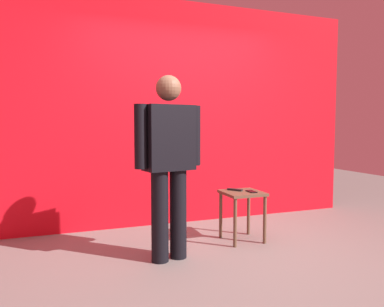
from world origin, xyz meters
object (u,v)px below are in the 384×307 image
side_table (242,201)px  cell_phone (251,191)px  standing_person (169,158)px  tv_remote (235,190)px

side_table → cell_phone: bearing=-33.3°
cell_phone → standing_person: bearing=-165.5°
side_table → tv_remote: size_ratio=3.12×
side_table → cell_phone: (0.08, -0.05, 0.11)m
side_table → cell_phone: 0.15m
side_table → tv_remote: tv_remote is taller
side_table → cell_phone: cell_phone is taller
standing_person → side_table: bearing=16.7°
side_table → cell_phone: size_ratio=3.68×
tv_remote → side_table: bearing=-95.7°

